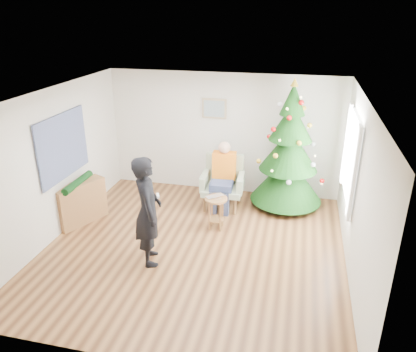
% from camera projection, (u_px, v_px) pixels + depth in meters
% --- Properties ---
extents(floor, '(5.00, 5.00, 0.00)m').
position_uv_depth(floor, '(194.00, 248.00, 6.96)').
color(floor, brown).
rests_on(floor, ground).
extents(ceiling, '(5.00, 5.00, 0.00)m').
position_uv_depth(ceiling, '(192.00, 97.00, 5.96)').
color(ceiling, white).
rests_on(ceiling, wall_back).
extents(wall_back, '(5.00, 0.00, 5.00)m').
position_uv_depth(wall_back, '(224.00, 134.00, 8.71)').
color(wall_back, silver).
rests_on(wall_back, floor).
extents(wall_front, '(5.00, 0.00, 5.00)m').
position_uv_depth(wall_front, '(131.00, 269.00, 4.21)').
color(wall_front, silver).
rests_on(wall_front, floor).
extents(wall_left, '(0.00, 5.00, 5.00)m').
position_uv_depth(wall_left, '(54.00, 165.00, 6.99)').
color(wall_left, silver).
rests_on(wall_left, floor).
extents(wall_right, '(0.00, 5.00, 5.00)m').
position_uv_depth(wall_right, '(358.00, 193.00, 5.94)').
color(wall_right, silver).
rests_on(wall_right, floor).
extents(window_panel, '(0.04, 1.30, 1.40)m').
position_uv_depth(window_panel, '(351.00, 157.00, 6.76)').
color(window_panel, white).
rests_on(window_panel, wall_right).
extents(curtains, '(0.05, 1.75, 1.50)m').
position_uv_depth(curtains, '(350.00, 157.00, 6.77)').
color(curtains, white).
rests_on(curtains, wall_right).
extents(christmas_tree, '(1.45, 1.45, 2.62)m').
position_uv_depth(christmas_tree, '(289.00, 152.00, 8.01)').
color(christmas_tree, '#3F2816').
rests_on(christmas_tree, floor).
extents(stool, '(0.41, 0.41, 0.62)m').
position_uv_depth(stool, '(216.00, 213.00, 7.47)').
color(stool, brown).
rests_on(stool, floor).
extents(laptop, '(0.40, 0.39, 0.03)m').
position_uv_depth(laptop, '(216.00, 197.00, 7.35)').
color(laptop, silver).
rests_on(laptop, stool).
extents(armchair, '(0.88, 0.80, 1.05)m').
position_uv_depth(armchair, '(223.00, 188.00, 8.29)').
color(armchair, '#92A282').
rests_on(armchair, floor).
extents(seated_person, '(0.48, 0.69, 1.37)m').
position_uv_depth(seated_person, '(223.00, 175.00, 8.11)').
color(seated_person, navy).
rests_on(seated_person, armchair).
extents(standing_man, '(0.66, 0.77, 1.79)m').
position_uv_depth(standing_man, '(148.00, 211.00, 6.28)').
color(standing_man, black).
rests_on(standing_man, floor).
extents(game_controller, '(0.09, 0.13, 0.04)m').
position_uv_depth(game_controller, '(158.00, 196.00, 6.10)').
color(game_controller, white).
rests_on(game_controller, standing_man).
extents(console, '(0.69, 1.03, 0.80)m').
position_uv_depth(console, '(81.00, 203.00, 7.65)').
color(console, brown).
rests_on(console, floor).
extents(garland, '(0.14, 0.90, 0.14)m').
position_uv_depth(garland, '(78.00, 183.00, 7.49)').
color(garland, black).
rests_on(garland, console).
extents(tapestry, '(0.03, 1.50, 1.15)m').
position_uv_depth(tapestry, '(63.00, 146.00, 7.15)').
color(tapestry, black).
rests_on(tapestry, wall_left).
extents(framed_picture, '(0.52, 0.05, 0.42)m').
position_uv_depth(framed_picture, '(214.00, 109.00, 8.50)').
color(framed_picture, tan).
rests_on(framed_picture, wall_back).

